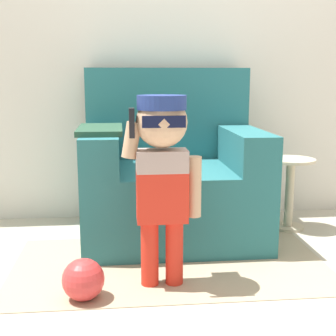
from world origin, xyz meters
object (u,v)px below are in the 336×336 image
Objects in this scene: armchair at (171,177)px; person_child at (162,161)px; side_table at (290,187)px; toy_ball at (83,279)px.

armchair reaches higher than person_child.
armchair is 0.78m from person_child.
person_child reaches higher than side_table.
toy_ball is (-0.36, -0.12, -0.50)m from person_child.
toy_ball is at bearing -161.77° from person_child.
person_child is 1.93× the size of side_table.
toy_ball is (-1.26, -0.88, -0.19)m from side_table.
person_child is 4.75× the size of toy_ball.
person_child is 1.22m from side_table.
side_table is (0.77, 0.02, -0.09)m from armchair.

